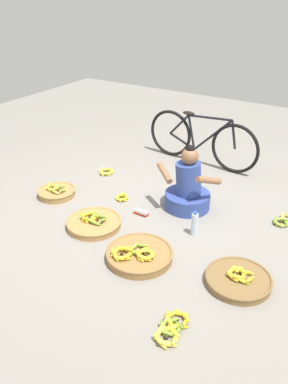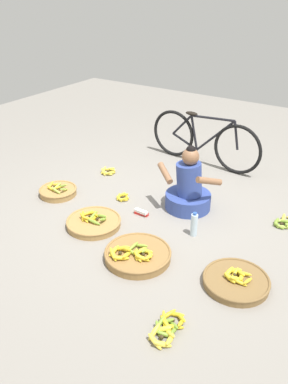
% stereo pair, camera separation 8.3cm
% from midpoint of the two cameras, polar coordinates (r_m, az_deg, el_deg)
% --- Properties ---
extents(ground_plane, '(10.00, 10.00, 0.00)m').
position_cam_midpoint_polar(ground_plane, '(4.47, 1.94, -2.93)').
color(ground_plane, gray).
extents(vendor_woman_front, '(0.75, 0.52, 0.77)m').
position_cam_midpoint_polar(vendor_woman_front, '(4.47, 6.99, 0.42)').
color(vendor_woman_front, '#334793').
rests_on(vendor_woman_front, ground).
extents(bicycle_leaning, '(1.70, 0.17, 0.73)m').
position_cam_midpoint_polar(bicycle_leaning, '(5.58, 9.05, 7.45)').
color(bicycle_leaning, black).
rests_on(bicycle_leaning, ground).
extents(banana_basket_back_left, '(0.59, 0.59, 0.15)m').
position_cam_midpoint_polar(banana_basket_back_left, '(4.24, -6.74, -4.35)').
color(banana_basket_back_left, '#A87F47').
rests_on(banana_basket_back_left, ground).
extents(banana_basket_mid_right, '(0.63, 0.63, 0.17)m').
position_cam_midpoint_polar(banana_basket_mid_right, '(3.74, -0.32, -9.03)').
color(banana_basket_mid_right, olive).
rests_on(banana_basket_mid_right, ground).
extents(banana_basket_front_left, '(0.58, 0.58, 0.14)m').
position_cam_midpoint_polar(banana_basket_front_left, '(3.57, 13.87, -12.37)').
color(banana_basket_front_left, brown).
rests_on(banana_basket_front_left, ground).
extents(banana_basket_back_right, '(0.46, 0.46, 0.15)m').
position_cam_midpoint_polar(banana_basket_back_right, '(4.90, -11.88, 0.14)').
color(banana_basket_back_right, '#A87F47').
rests_on(banana_basket_back_right, ground).
extents(loose_bananas_mid_left, '(0.22, 0.23, 0.09)m').
position_cam_midpoint_polar(loose_bananas_mid_left, '(5.37, -4.79, 3.02)').
color(loose_bananas_mid_left, yellow).
rests_on(loose_bananas_mid_left, ground).
extents(loose_bananas_near_vendor, '(0.25, 0.30, 0.09)m').
position_cam_midpoint_polar(loose_bananas_near_vendor, '(4.51, 20.20, -4.16)').
color(loose_bananas_near_vendor, '#9EB747').
rests_on(loose_bananas_near_vendor, ground).
extents(loose_bananas_near_bicycle, '(0.18, 0.18, 0.08)m').
position_cam_midpoint_polar(loose_bananas_near_bicycle, '(4.71, -2.59, -0.77)').
color(loose_bananas_near_bicycle, yellow).
rests_on(loose_bananas_near_bicycle, ground).
extents(loose_bananas_back_center, '(0.23, 0.41, 0.10)m').
position_cam_midpoint_polar(loose_bananas_back_center, '(3.11, 4.16, -19.10)').
color(loose_bananas_back_center, gold).
rests_on(loose_bananas_back_center, ground).
extents(water_bottle, '(0.07, 0.07, 0.27)m').
position_cam_midpoint_polar(water_bottle, '(4.05, 7.85, -4.72)').
color(water_bottle, silver).
rests_on(water_bottle, ground).
extents(packet_carton_stack, '(0.17, 0.07, 0.06)m').
position_cam_midpoint_polar(packet_carton_stack, '(4.40, 0.14, -2.98)').
color(packet_carton_stack, red).
rests_on(packet_carton_stack, ground).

